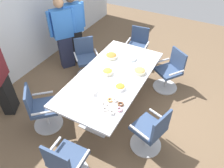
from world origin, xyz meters
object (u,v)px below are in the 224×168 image
Objects in this scene: office_chair_5 at (150,132)px; snack_bowl_cookies at (140,71)px; person_standing_2 at (74,28)px; snack_bowl_chips_orange at (120,87)px; office_chair_0 at (170,72)px; office_chair_1 at (137,48)px; snack_bowl_pretzels at (111,56)px; conference_table at (112,81)px; office_chair_4 at (67,163)px; donut_platter at (112,106)px; snack_bowl_chips_yellow at (108,72)px; plate_stack at (131,58)px; office_chair_3 at (42,110)px; napkin_pile at (92,91)px; person_standing_1 at (63,34)px; office_chair_2 at (86,60)px.

office_chair_5 is 1.19m from snack_bowl_cookies.
snack_bowl_chips_orange is at bearing 89.39° from person_standing_2.
office_chair_0 is 1.18m from office_chair_1.
office_chair_1 is 3.68× the size of snack_bowl_pretzels.
conference_table is 2.64× the size of office_chair_4.
office_chair_5 is 2.46× the size of donut_platter.
snack_bowl_chips_orange is 0.45m from donut_platter.
snack_bowl_chips_yellow is 0.83× the size of snack_bowl_cookies.
office_chair_0 is 2.85m from office_chair_4.
plate_stack is (-1.02, -0.25, 0.37)m from office_chair_1.
office_chair_3 is 1.19m from office_chair_4.
snack_bowl_pretzels is (1.14, 1.33, 0.39)m from office_chair_5.
office_chair_3 is at bearing 145.26° from snack_bowl_chips_yellow.
office_chair_3 is at bearing 122.79° from napkin_pile.
snack_bowl_chips_orange is at bearing 83.54° from office_chair_3.
office_chair_5 reaches higher than conference_table.
office_chair_1 is 2.29m from napkin_pile.
office_chair_4 is at bearing 17.19° from office_chair_3.
snack_bowl_chips_orange is at bearing -123.91° from snack_bowl_chips_yellow.
snack_bowl_chips_yellow reaches higher than conference_table.
office_chair_0 and office_chair_5 have the same top height.
office_chair_3 is 1.00× the size of office_chair_4.
person_standing_2 is at bearing 19.90° from office_chair_1.
office_chair_1 is at bearing 148.90° from person_standing_2.
office_chair_1 is at bearing 14.03° from plate_stack.
office_chair_4 is (-3.37, -0.33, 0.00)m from office_chair_1.
person_standing_1 is 4.67× the size of donut_platter.
office_chair_0 is at bearing -29.29° from napkin_pile.
plate_stack is (0.13, -0.39, -0.02)m from snack_bowl_pretzels.
donut_platter is at bearing -151.09° from snack_bowl_pretzels.
donut_platter is 2.62× the size of napkin_pile.
office_chair_0 is 2.48m from person_standing_2.
conference_table is 2.64× the size of office_chair_5.
snack_bowl_chips_yellow is at bearing 2.73° from napkin_pile.
snack_bowl_chips_orange is at bearing 10.44° from donut_platter.
office_chair_2 and office_chair_3 have the same top height.
office_chair_2 is 1.00× the size of office_chair_5.
office_chair_2 is at bearing 143.50° from office_chair_3.
office_chair_5 is at bearing -118.87° from snack_bowl_chips_yellow.
plate_stack is (0.03, -1.11, 0.37)m from office_chair_2.
donut_platter is (-1.32, -1.39, 0.36)m from office_chair_2.
snack_bowl_pretzels is at bearing 29.44° from conference_table.
napkin_pile is (0.12, 0.45, 0.02)m from donut_platter.
plate_stack is at bearing 111.71° from person_standing_2.
office_chair_4 is at bearing -178.10° from plate_stack.
person_standing_1 reaches higher than napkin_pile.
office_chair_2 is 1.57m from napkin_pile.
snack_bowl_chips_yellow is 0.48m from snack_bowl_chips_orange.
office_chair_0 is 3.68× the size of snack_bowl_pretzels.
office_chair_0 is 1.33m from snack_bowl_pretzels.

